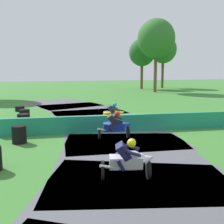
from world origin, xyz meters
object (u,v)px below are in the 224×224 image
object	(u,v)px
tire_stack_extra_a	(24,114)
motorcycle_chase_blue	(115,126)
motorcycle_lead_white	(129,160)
tire_stack_far	(23,121)
tire_stack_extra_b	(20,109)
motorcycle_trailing_yellow	(113,114)
tire_stack_mid_b	(19,134)

from	to	relation	value
tire_stack_extra_a	motorcycle_chase_blue	bearing A→B (deg)	-56.02
motorcycle_lead_white	tire_stack_far	distance (m)	9.24
motorcycle_lead_white	tire_stack_extra_b	size ratio (longest dim) A/B	2.37
tire_stack_far	tire_stack_extra_a	distance (m)	3.17
motorcycle_trailing_yellow	tire_stack_far	size ratio (longest dim) A/B	2.10
tire_stack_far	tire_stack_extra_b	distance (m)	6.42
tire_stack_extra_a	tire_stack_far	bearing A→B (deg)	-87.41
tire_stack_extra_a	tire_stack_mid_b	bearing A→B (deg)	-88.46
motorcycle_trailing_yellow	tire_stack_far	bearing A→B (deg)	176.03
tire_stack_extra_a	tire_stack_extra_b	world-z (taller)	tire_stack_extra_a
motorcycle_trailing_yellow	tire_stack_extra_a	world-z (taller)	motorcycle_trailing_yellow
motorcycle_lead_white	motorcycle_chase_blue	bearing A→B (deg)	79.74
tire_stack_mid_b	tire_stack_extra_a	size ratio (longest dim) A/B	1.15
motorcycle_chase_blue	tire_stack_extra_b	xyz separation A→B (m)	(-5.15, 10.04, -0.45)
tire_stack_far	tire_stack_extra_b	bearing A→B (deg)	96.24
motorcycle_lead_white	tire_stack_far	xyz separation A→B (m)	(-3.58, 8.52, -0.24)
motorcycle_chase_blue	tire_stack_extra_a	xyz separation A→B (m)	(-4.60, 6.82, -0.35)
motorcycle_trailing_yellow	tire_stack_extra_b	world-z (taller)	motorcycle_trailing_yellow
motorcycle_lead_white	tire_stack_far	world-z (taller)	motorcycle_lead_white
motorcycle_trailing_yellow	tire_stack_extra_b	size ratio (longest dim) A/B	2.35
tire_stack_mid_b	tire_stack_extra_a	world-z (taller)	tire_stack_mid_b
tire_stack_far	tire_stack_extra_b	world-z (taller)	tire_stack_far
tire_stack_mid_b	tire_stack_extra_b	bearing A→B (deg)	94.29
tire_stack_mid_b	tire_stack_extra_a	distance (m)	6.51
tire_stack_extra_b	motorcycle_lead_white	bearing A→B (deg)	-74.00
tire_stack_mid_b	tire_stack_far	xyz separation A→B (m)	(-0.03, 3.34, 0.00)
tire_stack_extra_b	motorcycle_trailing_yellow	bearing A→B (deg)	-48.95
motorcycle_trailing_yellow	tire_stack_extra_a	xyz separation A→B (m)	(-5.32, 3.53, -0.35)
motorcycle_lead_white	tire_stack_extra_b	xyz separation A→B (m)	(-4.27, 14.90, -0.44)
tire_stack_mid_b	tire_stack_extra_b	size ratio (longest dim) A/B	1.11
motorcycle_chase_blue	tire_stack_far	distance (m)	5.77
motorcycle_trailing_yellow	tire_stack_extra_a	distance (m)	6.39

